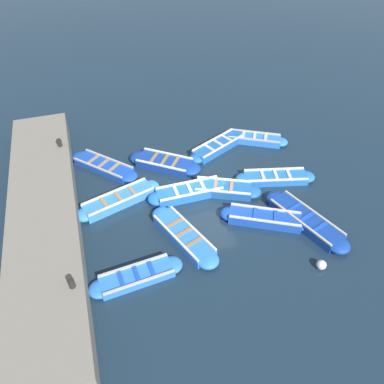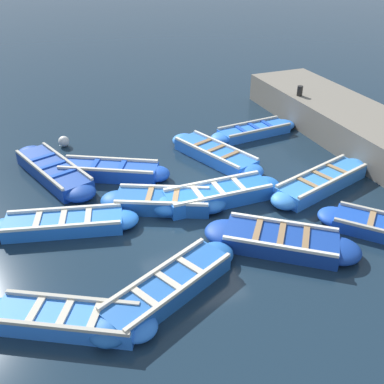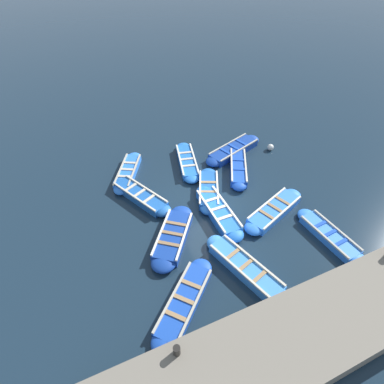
{
  "view_description": "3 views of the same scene",
  "coord_description": "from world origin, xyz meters",
  "px_view_note": "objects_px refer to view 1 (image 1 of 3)",
  "views": [
    {
      "loc": [
        4.1,
        11.24,
        10.82
      ],
      "look_at": [
        0.64,
        0.17,
        0.39
      ],
      "focal_mm": 35.0,
      "sensor_mm": 36.0,
      "label": 1
    },
    {
      "loc": [
        -3.63,
        -9.16,
        6.3
      ],
      "look_at": [
        0.09,
        0.32,
        0.22
      ],
      "focal_mm": 42.0,
      "sensor_mm": 36.0,
      "label": 2
    },
    {
      "loc": [
        8.55,
        -4.74,
        9.61
      ],
      "look_at": [
        -0.6,
        -0.74,
        0.53
      ],
      "focal_mm": 28.0,
      "sensor_mm": 36.0,
      "label": 3
    }
  ],
  "objects_px": {
    "boat_near_quay": "(306,220)",
    "bollard_mid_north": "(71,283)",
    "boat_drifting": "(137,277)",
    "boat_bow_out": "(223,189)",
    "boat_outer_left": "(184,236)",
    "boat_broadside": "(104,166)",
    "bollard_north": "(60,143)",
    "boat_alongside": "(265,219)",
    "boat_far_corner": "(218,146)",
    "boat_centre": "(165,163)",
    "boat_stern_in": "(254,139)",
    "boat_tucked": "(189,192)",
    "boat_inner_gap": "(119,200)",
    "boat_outer_right": "(275,178)",
    "buoy_orange_near": "(321,265)"
  },
  "relations": [
    {
      "from": "boat_outer_left",
      "to": "boat_drifting",
      "type": "xyz_separation_m",
      "value": [
        2.04,
        1.26,
        -0.03
      ]
    },
    {
      "from": "buoy_orange_near",
      "to": "bollard_north",
      "type": "bearing_deg",
      "value": -47.01
    },
    {
      "from": "boat_bow_out",
      "to": "boat_far_corner",
      "type": "bearing_deg",
      "value": -106.39
    },
    {
      "from": "boat_alongside",
      "to": "bollard_north",
      "type": "distance_m",
      "value": 9.66
    },
    {
      "from": "boat_inner_gap",
      "to": "boat_alongside",
      "type": "distance_m",
      "value": 6.01
    },
    {
      "from": "boat_centre",
      "to": "boat_bow_out",
      "type": "xyz_separation_m",
      "value": [
        -1.94,
        2.54,
        0.01
      ]
    },
    {
      "from": "bollard_mid_north",
      "to": "buoy_orange_near",
      "type": "height_order",
      "value": "bollard_mid_north"
    },
    {
      "from": "boat_tucked",
      "to": "boat_stern_in",
      "type": "xyz_separation_m",
      "value": [
        -4.32,
        -2.9,
        -0.03
      ]
    },
    {
      "from": "boat_stern_in",
      "to": "bollard_north",
      "type": "height_order",
      "value": "bollard_north"
    },
    {
      "from": "boat_outer_left",
      "to": "boat_near_quay",
      "type": "bearing_deg",
      "value": 172.08
    },
    {
      "from": "boat_broadside",
      "to": "boat_centre",
      "type": "xyz_separation_m",
      "value": [
        -2.74,
        0.65,
        0.03
      ]
    },
    {
      "from": "boat_broadside",
      "to": "boat_bow_out",
      "type": "bearing_deg",
      "value": 145.79
    },
    {
      "from": "boat_drifting",
      "to": "bollard_mid_north",
      "type": "distance_m",
      "value": 2.28
    },
    {
      "from": "boat_drifting",
      "to": "boat_alongside",
      "type": "relative_size",
      "value": 0.97
    },
    {
      "from": "boat_tucked",
      "to": "boat_far_corner",
      "type": "bearing_deg",
      "value": -129.67
    },
    {
      "from": "boat_outer_left",
      "to": "bollard_mid_north",
      "type": "relative_size",
      "value": 10.67
    },
    {
      "from": "boat_tucked",
      "to": "boat_broadside",
      "type": "relative_size",
      "value": 1.1
    },
    {
      "from": "bollard_north",
      "to": "boat_drifting",
      "type": "bearing_deg",
      "value": 105.01
    },
    {
      "from": "boat_alongside",
      "to": "boat_centre",
      "type": "bearing_deg",
      "value": -58.44
    },
    {
      "from": "boat_far_corner",
      "to": "boat_stern_in",
      "type": "bearing_deg",
      "value": -177.71
    },
    {
      "from": "boat_tucked",
      "to": "boat_alongside",
      "type": "bearing_deg",
      "value": 134.97
    },
    {
      "from": "boat_drifting",
      "to": "boat_bow_out",
      "type": "bearing_deg",
      "value": -143.19
    },
    {
      "from": "boat_inner_gap",
      "to": "boat_outer_left",
      "type": "bearing_deg",
      "value": 127.0
    },
    {
      "from": "boat_centre",
      "to": "bollard_north",
      "type": "distance_m",
      "value": 4.81
    },
    {
      "from": "boat_near_quay",
      "to": "boat_bow_out",
      "type": "height_order",
      "value": "boat_near_quay"
    },
    {
      "from": "boat_drifting",
      "to": "bollard_north",
      "type": "relative_size",
      "value": 9.59
    },
    {
      "from": "boat_tucked",
      "to": "boat_alongside",
      "type": "xyz_separation_m",
      "value": [
        -2.37,
        2.38,
        -0.0
      ]
    },
    {
      "from": "boat_near_quay",
      "to": "boat_centre",
      "type": "relative_size",
      "value": 1.2
    },
    {
      "from": "boat_alongside",
      "to": "boat_outer_right",
      "type": "relative_size",
      "value": 0.95
    },
    {
      "from": "boat_stern_in",
      "to": "boat_bow_out",
      "type": "xyz_separation_m",
      "value": [
        2.87,
        3.14,
        0.02
      ]
    },
    {
      "from": "boat_outer_right",
      "to": "buoy_orange_near",
      "type": "height_order",
      "value": "boat_outer_right"
    },
    {
      "from": "boat_broadside",
      "to": "boat_inner_gap",
      "type": "bearing_deg",
      "value": 96.66
    },
    {
      "from": "boat_alongside",
      "to": "boat_outer_right",
      "type": "xyz_separation_m",
      "value": [
        -1.57,
        -2.18,
        -0.03
      ]
    },
    {
      "from": "boat_stern_in",
      "to": "boat_alongside",
      "type": "bearing_deg",
      "value": 69.81
    },
    {
      "from": "boat_near_quay",
      "to": "boat_far_corner",
      "type": "relative_size",
      "value": 1.11
    },
    {
      "from": "boat_near_quay",
      "to": "boat_stern_in",
      "type": "bearing_deg",
      "value": -94.42
    },
    {
      "from": "boat_broadside",
      "to": "boat_drifting",
      "type": "height_order",
      "value": "boat_broadside"
    },
    {
      "from": "boat_tucked",
      "to": "boat_broadside",
      "type": "height_order",
      "value": "boat_tucked"
    },
    {
      "from": "boat_outer_left",
      "to": "boat_broadside",
      "type": "xyz_separation_m",
      "value": [
        2.32,
        -5.23,
        -0.03
      ]
    },
    {
      "from": "boat_alongside",
      "to": "bollard_north",
      "type": "bearing_deg",
      "value": -40.37
    },
    {
      "from": "boat_inner_gap",
      "to": "bollard_north",
      "type": "xyz_separation_m",
      "value": [
        2.0,
        -3.44,
        1.02
      ]
    },
    {
      "from": "boat_drifting",
      "to": "boat_stern_in",
      "type": "height_order",
      "value": "boat_stern_in"
    },
    {
      "from": "boat_alongside",
      "to": "boat_near_quay",
      "type": "bearing_deg",
      "value": 159.12
    },
    {
      "from": "bollard_north",
      "to": "boat_stern_in",
      "type": "bearing_deg",
      "value": 174.2
    },
    {
      "from": "boat_stern_in",
      "to": "bollard_mid_north",
      "type": "height_order",
      "value": "bollard_mid_north"
    },
    {
      "from": "boat_far_corner",
      "to": "boat_outer_right",
      "type": "height_order",
      "value": "boat_far_corner"
    },
    {
      "from": "boat_tucked",
      "to": "buoy_orange_near",
      "type": "height_order",
      "value": "boat_tucked"
    },
    {
      "from": "boat_far_corner",
      "to": "boat_bow_out",
      "type": "distance_m",
      "value": 3.19
    },
    {
      "from": "boat_near_quay",
      "to": "bollard_mid_north",
      "type": "distance_m",
      "value": 8.92
    },
    {
      "from": "boat_far_corner",
      "to": "boat_near_quay",
      "type": "bearing_deg",
      "value": 104.76
    }
  ]
}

